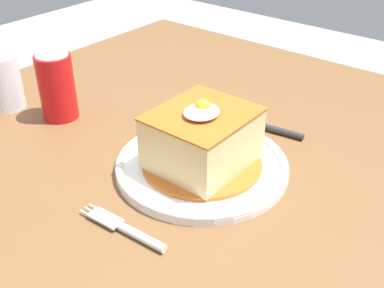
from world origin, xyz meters
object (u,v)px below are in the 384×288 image
object	(u,v)px
knife	(270,128)
drinking_glass	(4,85)
fork	(130,231)
soda_can	(57,87)
main_plate	(202,165)

from	to	relation	value
knife	drinking_glass	xyz separation A→B (m)	(-0.24, 0.45, 0.04)
fork	drinking_glass	world-z (taller)	drinking_glass
soda_can	drinking_glass	xyz separation A→B (m)	(-0.04, 0.11, -0.02)
knife	fork	bearing A→B (deg)	179.38
fork	soda_can	bearing A→B (deg)	65.85
knife	drinking_glass	world-z (taller)	drinking_glass
knife	drinking_glass	bearing A→B (deg)	117.84
soda_can	main_plate	bearing A→B (deg)	-85.09
main_plate	knife	size ratio (longest dim) A/B	1.63
main_plate	drinking_glass	world-z (taller)	drinking_glass
fork	soda_can	xyz separation A→B (m)	(0.15, 0.33, 0.06)
drinking_glass	fork	bearing A→B (deg)	-103.82
knife	soda_can	distance (m)	0.40
fork	soda_can	world-z (taller)	soda_can
fork	drinking_glass	distance (m)	0.46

